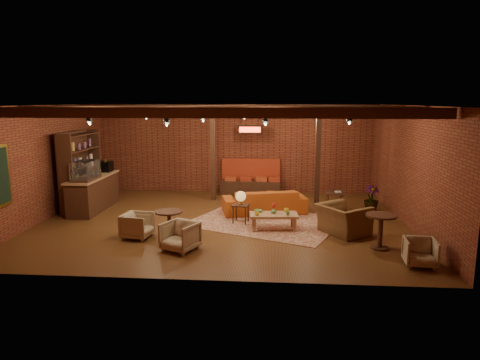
# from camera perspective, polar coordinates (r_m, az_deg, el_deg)

# --- Properties ---
(floor) EXTENTS (10.00, 10.00, 0.00)m
(floor) POSITION_cam_1_polar(r_m,az_deg,el_deg) (12.03, -2.36, -5.49)
(floor) COLOR #3D1F0F
(floor) RESTS_ON ground
(ceiling) EXTENTS (10.00, 8.00, 0.02)m
(ceiling) POSITION_cam_1_polar(r_m,az_deg,el_deg) (11.56, -2.49, 9.93)
(ceiling) COLOR black
(ceiling) RESTS_ON wall_back
(wall_back) EXTENTS (10.00, 0.02, 3.20)m
(wall_back) POSITION_cam_1_polar(r_m,az_deg,el_deg) (15.64, -0.71, 4.23)
(wall_back) COLOR maroon
(wall_back) RESTS_ON ground
(wall_front) EXTENTS (10.00, 0.02, 3.20)m
(wall_front) POSITION_cam_1_polar(r_m,az_deg,el_deg) (7.80, -5.86, -2.29)
(wall_front) COLOR maroon
(wall_front) RESTS_ON ground
(wall_left) EXTENTS (0.02, 8.00, 3.20)m
(wall_left) POSITION_cam_1_polar(r_m,az_deg,el_deg) (13.24, -24.46, 2.12)
(wall_left) COLOR maroon
(wall_left) RESTS_ON ground
(wall_right) EXTENTS (0.02, 8.00, 3.20)m
(wall_right) POSITION_cam_1_polar(r_m,az_deg,el_deg) (12.17, 21.67, 1.65)
(wall_right) COLOR maroon
(wall_right) RESTS_ON ground
(ceiling_beams) EXTENTS (9.80, 6.40, 0.22)m
(ceiling_beams) POSITION_cam_1_polar(r_m,az_deg,el_deg) (11.57, -2.48, 9.33)
(ceiling_beams) COLOR black
(ceiling_beams) RESTS_ON ceiling
(ceiling_pipe) EXTENTS (9.60, 0.12, 0.12)m
(ceiling_pipe) POSITION_cam_1_polar(r_m,az_deg,el_deg) (13.16, -1.64, 8.49)
(ceiling_pipe) COLOR black
(ceiling_pipe) RESTS_ON ceiling
(post_left) EXTENTS (0.16, 0.16, 3.20)m
(post_left) POSITION_cam_1_polar(r_m,az_deg,el_deg) (14.32, -3.59, 3.62)
(post_left) COLOR black
(post_left) RESTS_ON ground
(post_right) EXTENTS (0.16, 0.16, 3.20)m
(post_right) POSITION_cam_1_polar(r_m,az_deg,el_deg) (13.67, 10.34, 3.14)
(post_right) COLOR black
(post_right) RESTS_ON ground
(service_counter) EXTENTS (0.80, 2.50, 1.60)m
(service_counter) POSITION_cam_1_polar(r_m,az_deg,el_deg) (13.86, -18.98, -0.52)
(service_counter) COLOR black
(service_counter) RESTS_ON ground
(plant_counter) EXTENTS (0.35, 0.39, 0.30)m
(plant_counter) POSITION_cam_1_polar(r_m,az_deg,el_deg) (13.93, -18.38, 1.32)
(plant_counter) COLOR #337F33
(plant_counter) RESTS_ON service_counter
(shelving_hutch) EXTENTS (0.52, 2.00, 2.40)m
(shelving_hutch) POSITION_cam_1_polar(r_m,az_deg,el_deg) (14.04, -20.42, 1.19)
(shelving_hutch) COLOR black
(shelving_hutch) RESTS_ON ground
(banquette) EXTENTS (2.10, 0.70, 1.00)m
(banquette) POSITION_cam_1_polar(r_m,az_deg,el_deg) (15.32, 1.39, -0.07)
(banquette) COLOR #A4331B
(banquette) RESTS_ON ground
(service_sign) EXTENTS (0.86, 0.06, 0.30)m
(service_sign) POSITION_cam_1_polar(r_m,az_deg,el_deg) (14.64, 1.33, 6.74)
(service_sign) COLOR #F53418
(service_sign) RESTS_ON ceiling
(ceiling_spotlights) EXTENTS (6.40, 4.40, 0.28)m
(ceiling_spotlights) POSITION_cam_1_polar(r_m,az_deg,el_deg) (11.57, -2.47, 8.24)
(ceiling_spotlights) COLOR black
(ceiling_spotlights) RESTS_ON ceiling
(rug) EXTENTS (4.69, 4.22, 0.01)m
(rug) POSITION_cam_1_polar(r_m,az_deg,el_deg) (11.98, 3.43, -5.55)
(rug) COLOR maroon
(rug) RESTS_ON floor
(sofa) EXTENTS (2.61, 1.51, 0.72)m
(sofa) POSITION_cam_1_polar(r_m,az_deg,el_deg) (12.81, 3.25, -2.85)
(sofa) COLOR #A74917
(sofa) RESTS_ON floor
(coffee_table) EXTENTS (1.29, 0.72, 0.68)m
(coffee_table) POSITION_cam_1_polar(r_m,az_deg,el_deg) (11.19, 4.46, -4.74)
(coffee_table) COLOR #A1724B
(coffee_table) RESTS_ON floor
(side_table_lamp) EXTENTS (0.49, 0.49, 0.90)m
(side_table_lamp) POSITION_cam_1_polar(r_m,az_deg,el_deg) (11.68, 0.10, -2.53)
(side_table_lamp) COLOR black
(side_table_lamp) RESTS_ON floor
(round_table_left) EXTENTS (0.67, 0.67, 0.70)m
(round_table_left) POSITION_cam_1_polar(r_m,az_deg,el_deg) (10.56, -9.43, -5.28)
(round_table_left) COLOR black
(round_table_left) RESTS_ON floor
(armchair_a) EXTENTS (0.71, 0.75, 0.68)m
(armchair_a) POSITION_cam_1_polar(r_m,az_deg,el_deg) (10.81, -13.53, -5.77)
(armchair_a) COLOR beige
(armchair_a) RESTS_ON floor
(armchair_b) EXTENTS (0.91, 0.89, 0.72)m
(armchair_b) POSITION_cam_1_polar(r_m,az_deg,el_deg) (9.76, -8.00, -7.25)
(armchair_b) COLOR beige
(armchair_b) RESTS_ON floor
(armchair_right) EXTENTS (1.27, 1.37, 1.00)m
(armchair_right) POSITION_cam_1_polar(r_m,az_deg,el_deg) (11.09, 13.62, -4.50)
(armchair_right) COLOR brown
(armchair_right) RESTS_ON floor
(side_table_book) EXTENTS (0.57, 0.57, 0.60)m
(side_table_book) POSITION_cam_1_polar(r_m,az_deg,el_deg) (13.35, 12.52, -1.77)
(side_table_book) COLOR black
(side_table_book) RESTS_ON floor
(round_table_right) EXTENTS (0.68, 0.68, 0.80)m
(round_table_right) POSITION_cam_1_polar(r_m,az_deg,el_deg) (10.22, 18.25, -5.84)
(round_table_right) COLOR black
(round_table_right) RESTS_ON floor
(armchair_far) EXTENTS (0.67, 0.63, 0.63)m
(armchair_far) POSITION_cam_1_polar(r_m,az_deg,el_deg) (9.54, 22.90, -8.71)
(armchair_far) COLOR beige
(armchair_far) RESTS_ON floor
(plant_tall) EXTENTS (1.53, 1.53, 2.37)m
(plant_tall) POSITION_cam_1_polar(r_m,az_deg,el_deg) (13.47, 17.29, 0.93)
(plant_tall) COLOR #4C7F4C
(plant_tall) RESTS_ON floor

